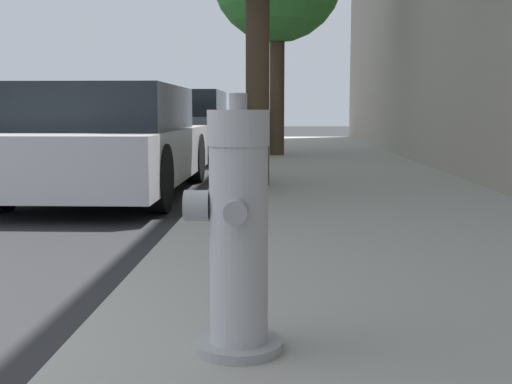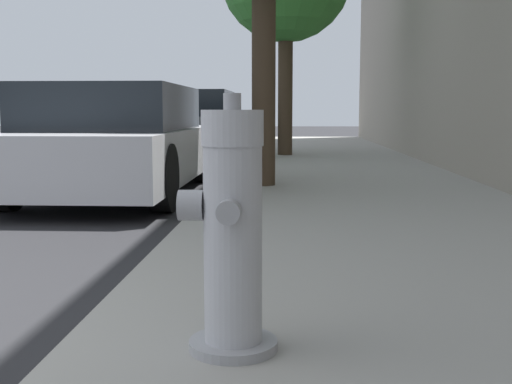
% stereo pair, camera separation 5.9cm
% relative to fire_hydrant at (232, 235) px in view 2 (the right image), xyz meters
% --- Properties ---
extents(fire_hydrant, '(0.35, 0.35, 0.91)m').
position_rel_fire_hydrant_xyz_m(fire_hydrant, '(0.00, 0.00, 0.00)').
color(fire_hydrant, '#97979C').
rests_on(fire_hydrant, sidewalk_slab).
extents(parked_car_near, '(1.74, 4.32, 1.25)m').
position_rel_fire_hydrant_xyz_m(parked_car_near, '(-1.78, 5.10, 0.08)').
color(parked_car_near, '#B7B7BC').
rests_on(parked_car_near, ground_plane).
extents(parked_car_mid, '(1.82, 3.97, 1.38)m').
position_rel_fire_hydrant_xyz_m(parked_car_mid, '(-1.85, 10.88, 0.14)').
color(parked_car_mid, '#4C5156').
rests_on(parked_car_mid, ground_plane).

